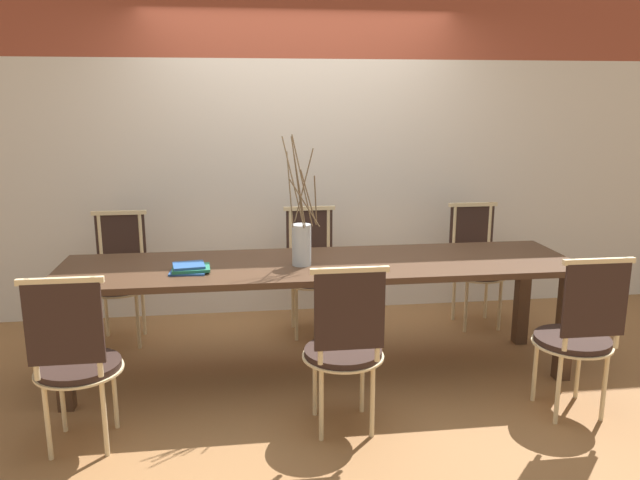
% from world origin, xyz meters
% --- Properties ---
extents(ground_plane, '(16.00, 16.00, 0.00)m').
position_xyz_m(ground_plane, '(0.00, 0.00, 0.00)').
color(ground_plane, olive).
extents(wall_rear, '(12.00, 0.06, 3.20)m').
position_xyz_m(wall_rear, '(0.00, 1.31, 1.60)').
color(wall_rear, beige).
rests_on(wall_rear, ground_plane).
extents(dining_table, '(3.34, 0.83, 0.77)m').
position_xyz_m(dining_table, '(0.00, 0.00, 0.68)').
color(dining_table, '#422B1C').
rests_on(dining_table, ground_plane).
extents(chair_near_leftend, '(0.45, 0.45, 0.98)m').
position_xyz_m(chair_near_leftend, '(-1.37, -0.77, 0.51)').
color(chair_near_leftend, black).
rests_on(chair_near_leftend, ground_plane).
extents(chair_near_left, '(0.45, 0.45, 0.98)m').
position_xyz_m(chair_near_left, '(0.03, -0.77, 0.51)').
color(chair_near_left, black).
rests_on(chair_near_left, ground_plane).
extents(chair_near_center, '(0.45, 0.45, 0.98)m').
position_xyz_m(chair_near_center, '(1.38, -0.77, 0.51)').
color(chair_near_center, black).
rests_on(chair_near_center, ground_plane).
extents(chair_far_leftend, '(0.45, 0.45, 0.98)m').
position_xyz_m(chair_far_leftend, '(-1.41, 0.77, 0.51)').
color(chair_far_leftend, black).
rests_on(chair_far_leftend, ground_plane).
extents(chair_far_left, '(0.45, 0.45, 0.98)m').
position_xyz_m(chair_far_left, '(0.04, 0.77, 0.51)').
color(chair_far_left, black).
rests_on(chair_far_left, ground_plane).
extents(chair_far_center, '(0.45, 0.45, 0.98)m').
position_xyz_m(chair_far_center, '(1.37, 0.77, 0.51)').
color(chair_far_center, black).
rests_on(chair_far_center, ground_plane).
extents(vase_centerpiece, '(0.23, 0.21, 0.83)m').
position_xyz_m(vase_centerpiece, '(-0.12, -0.05, 0.92)').
color(vase_centerpiece, '#B2BCC1').
rests_on(vase_centerpiece, dining_table).
extents(book_stack, '(0.25, 0.22, 0.05)m').
position_xyz_m(book_stack, '(-0.83, -0.11, 0.79)').
color(book_stack, '#234C8C').
rests_on(book_stack, dining_table).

